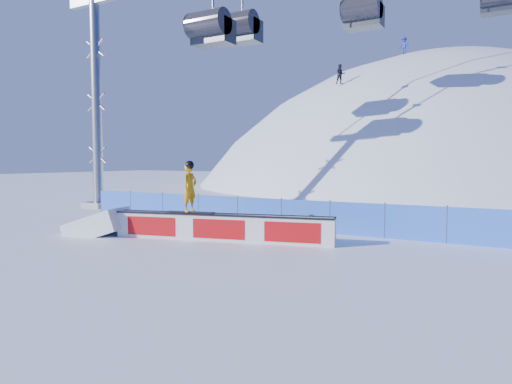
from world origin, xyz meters
The scene contains 7 objects.
ground centered at (0.00, 0.00, 0.00)m, with size 160.00×160.00×0.00m, color white.
snow_hill centered at (0.00, 42.00, -18.00)m, with size 64.00×64.00×64.00m.
safety_fence centered at (0.00, 4.50, 0.60)m, with size 22.05×0.05×1.30m.
rail_box centered at (-1.67, 1.29, 0.45)m, with size 7.55×2.31×0.92m.
snow_ramp centered at (-6.31, 0.17, 0.00)m, with size 2.10×1.40×0.79m, color white, non-canonical shape.
snowboarder centered at (-2.76, 1.03, 1.79)m, with size 1.73×0.70×1.78m.
distant_skiers centered at (2.07, 31.88, 11.71)m, with size 20.12×11.05×6.08m.
Camera 1 is at (6.85, -11.34, 2.71)m, focal length 32.00 mm.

